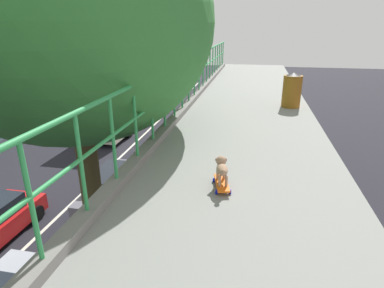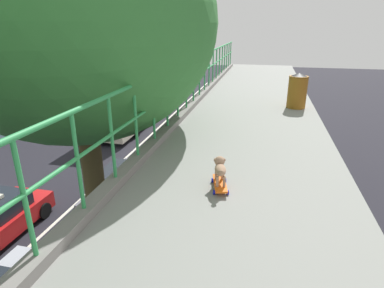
# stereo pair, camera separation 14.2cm
# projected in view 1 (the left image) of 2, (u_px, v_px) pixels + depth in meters

# --- Properties ---
(green_railing) EXTENTS (0.20, 31.43, 1.24)m
(green_railing) POSITION_uv_depth(u_px,v_px,m) (6.00, 279.00, 2.34)
(green_railing) COLOR gray
(green_railing) RESTS_ON overpass_deck
(car_grey_fifth) EXTENTS (1.98, 4.60, 1.42)m
(car_grey_fifth) POSITION_uv_depth(u_px,v_px,m) (117.00, 186.00, 13.53)
(car_grey_fifth) COLOR slate
(car_grey_fifth) RESTS_ON ground
(city_bus) EXTENTS (2.71, 10.30, 3.30)m
(city_bus) POSITION_uv_depth(u_px,v_px,m) (126.00, 100.00, 23.69)
(city_bus) COLOR beige
(city_bus) RESTS_ON ground
(roadside_tree_mid) EXTENTS (5.56, 5.56, 9.49)m
(roadside_tree_mid) POSITION_uv_depth(u_px,v_px,m) (71.00, 25.00, 6.11)
(roadside_tree_mid) COLOR #4B4023
(roadside_tree_mid) RESTS_ON ground
(toy_skateboard) EXTENTS (0.28, 0.53, 0.08)m
(toy_skateboard) POSITION_uv_depth(u_px,v_px,m) (222.00, 183.00, 4.18)
(toy_skateboard) COLOR orange
(toy_skateboard) RESTS_ON overpass_deck
(small_dog) EXTENTS (0.21, 0.40, 0.32)m
(small_dog) POSITION_uv_depth(u_px,v_px,m) (222.00, 167.00, 4.13)
(small_dog) COLOR #A57F63
(small_dog) RESTS_ON toy_skateboard
(litter_bin) EXTENTS (0.49, 0.49, 0.89)m
(litter_bin) POSITION_uv_depth(u_px,v_px,m) (292.00, 90.00, 8.21)
(litter_bin) COLOR #905818
(litter_bin) RESTS_ON overpass_deck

